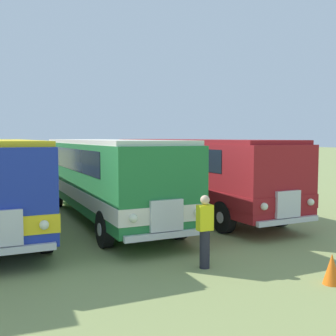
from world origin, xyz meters
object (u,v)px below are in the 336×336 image
at_px(bus_fourth_in_row, 105,173).
at_px(marshal_person, 205,231).
at_px(bus_fifth_in_row, 191,169).
at_px(cone_mid_row, 332,269).

distance_m(bus_fourth_in_row, marshal_person, 6.69).
bearing_deg(marshal_person, bus_fifth_in_row, 65.18).
bearing_deg(bus_fifth_in_row, bus_fourth_in_row, -173.30).
bearing_deg(bus_fifth_in_row, marshal_person, -114.82).
bearing_deg(bus_fourth_in_row, bus_fifth_in_row, 6.70).
bearing_deg(cone_mid_row, bus_fifth_in_row, 81.46).
distance_m(bus_fourth_in_row, bus_fifth_in_row, 3.86).
bearing_deg(marshal_person, cone_mid_row, -46.90).
xyz_separation_m(bus_fifth_in_row, cone_mid_row, (-1.36, -9.08, -1.43)).
xyz_separation_m(bus_fourth_in_row, cone_mid_row, (2.47, -8.63, -1.43)).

